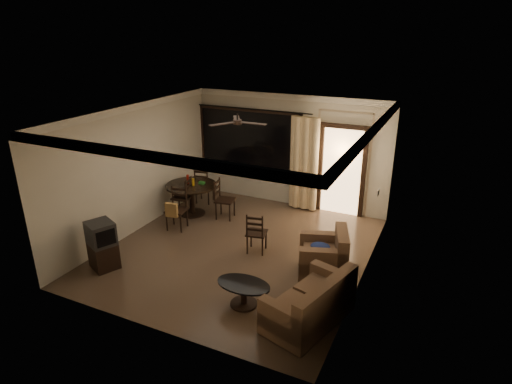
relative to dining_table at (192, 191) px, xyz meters
The scene contains 12 objects.
ground 2.25m from the dining_table, 31.03° to the right, with size 5.50×5.50×0.00m, color #7F6651.
room_shell 2.82m from the dining_table, 14.88° to the left, with size 5.50×6.70×5.50m.
dining_table is the anchor object (origin of this frame).
dining_chair_west 0.39m from the dining_table, 141.56° to the right, with size 0.48×0.48×0.95m.
dining_chair_east 0.89m from the dining_table, ahead, with size 0.48×0.48×0.95m.
dining_chair_south 0.91m from the dining_table, 80.60° to the right, with size 0.48×0.53×0.95m.
dining_chair_north 0.85m from the dining_table, 99.61° to the left, with size 0.48×0.48×0.95m.
tv_cabinet 2.83m from the dining_table, 92.73° to the right, with size 0.62×0.60×0.93m.
sofa 4.79m from the dining_table, 34.69° to the right, with size 1.18×1.66×0.80m.
armchair 3.93m from the dining_table, 18.82° to the right, with size 1.08×1.08×0.86m.
coffee_table 3.92m from the dining_table, 44.66° to the right, with size 0.92×0.55×0.40m.
side_chair 2.47m from the dining_table, 25.21° to the right, with size 0.45×0.45×0.87m.
Camera 1 is at (3.62, -6.89, 4.28)m, focal length 30.00 mm.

